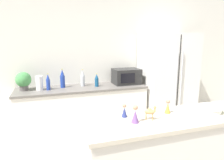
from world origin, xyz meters
The scene contains 15 objects.
wall_back centered at (0.00, 2.73, 1.27)m, with size 8.00×0.06×2.55m.
back_counter centered at (-0.49, 2.40, 0.44)m, with size 2.21×0.63×0.89m.
refrigerator centered at (1.14, 2.32, 0.91)m, with size 0.96×0.74×1.81m.
potted_plant centered at (-1.43, 2.45, 1.05)m, with size 0.24×0.24×0.30m.
paper_towel_roll centered at (-1.19, 2.40, 1.00)m, with size 0.11×0.11×0.23m.
microwave centered at (0.33, 2.42, 1.03)m, with size 0.48×0.37×0.28m.
back_bottle_0 centered at (-1.06, 2.37, 1.01)m, with size 0.06×0.06×0.27m.
back_bottle_1 centered at (-0.48, 2.48, 1.03)m, with size 0.08×0.08×0.30m.
back_bottle_2 centered at (-0.25, 2.37, 0.99)m, with size 0.07×0.07×0.23m.
back_bottle_3 centered at (-0.82, 2.47, 1.04)m, with size 0.08×0.08×0.32m.
fruit_bowl centered at (0.45, 0.52, 1.02)m, with size 0.24×0.24×0.06m.
camel_figurine centered at (-0.21, 0.53, 1.06)m, with size 0.10×0.09×0.13m.
wise_man_figurine_blue centered at (-0.40, 0.66, 1.04)m, with size 0.05×0.05×0.12m.
wise_man_figurine_crimson centered at (0.04, 0.62, 1.04)m, with size 0.06×0.06×0.13m.
wise_man_figurine_purple centered at (-0.36, 0.51, 1.05)m, with size 0.07×0.07×0.16m.
Camera 1 is at (-1.04, -0.96, 1.67)m, focal length 32.00 mm.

